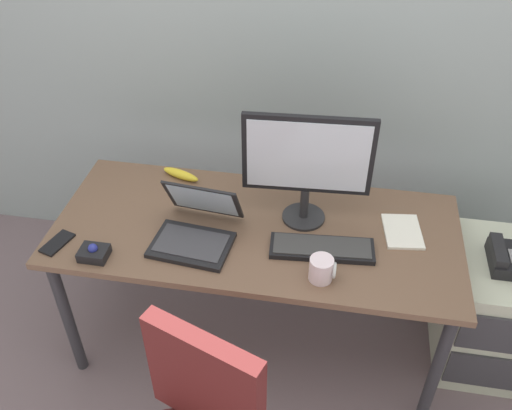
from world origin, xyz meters
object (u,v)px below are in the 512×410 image
(file_cabinet, at_px, (489,308))
(cell_phone, at_px, (57,243))
(desk_phone, at_px, (509,258))
(monitor_main, at_px, (307,161))
(coffee_mug, at_px, (322,269))
(banana, at_px, (181,174))
(laptop, at_px, (196,228))
(paper_notepad, at_px, (402,231))
(keyboard, at_px, (322,248))
(trackball_mouse, at_px, (94,253))

(file_cabinet, xyz_separation_m, cell_phone, (-1.82, -0.35, 0.43))
(desk_phone, relative_size, monitor_main, 0.39)
(coffee_mug, height_order, banana, coffee_mug)
(laptop, xyz_separation_m, cell_phone, (-0.54, -0.13, -0.05))
(file_cabinet, bearing_deg, banana, 173.40)
(cell_phone, relative_size, banana, 0.75)
(paper_notepad, xyz_separation_m, banana, (-1.00, 0.21, 0.01))
(monitor_main, distance_m, keyboard, 0.35)
(monitor_main, height_order, coffee_mug, monitor_main)
(keyboard, xyz_separation_m, coffee_mug, (0.01, -0.15, 0.03))
(coffee_mug, xyz_separation_m, cell_phone, (-1.06, 0.01, -0.04))
(keyboard, bearing_deg, desk_phone, 13.94)
(banana, bearing_deg, trackball_mouse, -108.55)
(desk_phone, relative_size, keyboard, 0.48)
(desk_phone, bearing_deg, trackball_mouse, -167.01)
(monitor_main, xyz_separation_m, trackball_mouse, (-0.78, -0.37, -0.27))
(coffee_mug, bearing_deg, banana, 142.65)
(file_cabinet, xyz_separation_m, trackball_mouse, (-1.65, -0.39, 0.45))
(file_cabinet, height_order, monitor_main, monitor_main)
(desk_phone, xyz_separation_m, banana, (-1.45, 0.19, 0.12))
(paper_notepad, bearing_deg, cell_phone, -167.40)
(file_cabinet, bearing_deg, laptop, -170.44)
(trackball_mouse, relative_size, banana, 0.58)
(file_cabinet, xyz_separation_m, banana, (-1.46, 0.17, 0.45))
(laptop, height_order, trackball_mouse, laptop)
(keyboard, relative_size, coffee_mug, 4.20)
(trackball_mouse, relative_size, coffee_mug, 1.10)
(banana, bearing_deg, file_cabinet, -6.60)
(trackball_mouse, distance_m, cell_phone, 0.18)
(file_cabinet, height_order, keyboard, keyboard)
(desk_phone, relative_size, trackball_mouse, 1.82)
(desk_phone, height_order, banana, banana)
(banana, bearing_deg, keyboard, -28.90)
(coffee_mug, bearing_deg, monitor_main, 106.80)
(monitor_main, relative_size, banana, 2.70)
(file_cabinet, bearing_deg, coffee_mug, -155.00)
(desk_phone, bearing_deg, banana, 172.72)
(cell_phone, height_order, banana, banana)
(file_cabinet, xyz_separation_m, paper_notepad, (-0.46, -0.04, 0.44))
(laptop, relative_size, paper_notepad, 1.70)
(desk_phone, relative_size, banana, 1.05)
(coffee_mug, bearing_deg, file_cabinet, 25.00)
(paper_notepad, bearing_deg, keyboard, -152.79)
(keyboard, distance_m, trackball_mouse, 0.89)
(laptop, bearing_deg, keyboard, 1.01)
(laptop, height_order, cell_phone, laptop)
(cell_phone, bearing_deg, laptop, 30.62)
(monitor_main, distance_m, banana, 0.68)
(laptop, xyz_separation_m, paper_notepad, (0.82, 0.17, -0.04))
(monitor_main, height_order, laptop, monitor_main)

